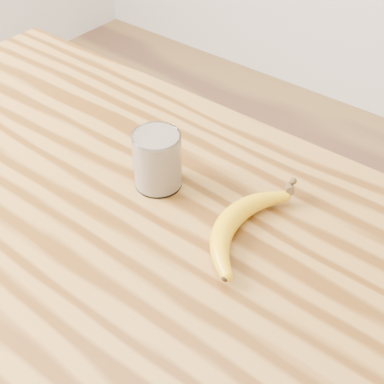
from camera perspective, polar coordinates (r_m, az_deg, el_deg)
The scene contains 3 objects.
table at distance 1.05m, azimuth -11.50°, elevation -5.66°, with size 1.20×0.80×0.90m.
smoothie_glass at distance 0.93m, azimuth -3.71°, elevation 3.45°, with size 0.08×0.08×0.11m.
banana at distance 0.87m, azimuth 3.98°, elevation -3.05°, with size 0.11×0.31×0.04m, color #D49C0C, non-canonical shape.
Camera 1 is at (0.60, -0.42, 1.53)m, focal length 50.00 mm.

